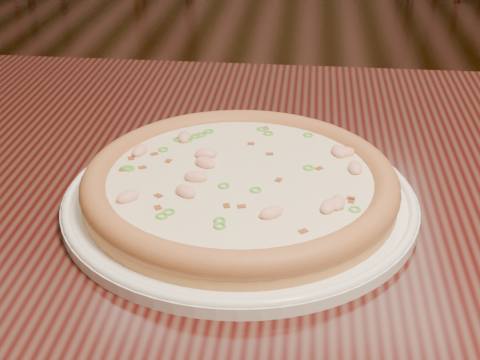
# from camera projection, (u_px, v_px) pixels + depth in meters

# --- Properties ---
(ground) EXTENTS (9.00, 9.00, 0.00)m
(ground) POSITION_uv_depth(u_px,v_px,m) (240.00, 339.00, 1.61)
(ground) COLOR black
(hero_table) EXTENTS (1.20, 0.80, 0.75)m
(hero_table) POSITION_uv_depth(u_px,v_px,m) (346.00, 261.00, 0.78)
(hero_table) COLOR black
(hero_table) RESTS_ON ground
(plate) EXTENTS (0.37, 0.37, 0.02)m
(plate) POSITION_uv_depth(u_px,v_px,m) (240.00, 198.00, 0.70)
(plate) COLOR white
(plate) RESTS_ON hero_table
(pizza) EXTENTS (0.33, 0.33, 0.03)m
(pizza) POSITION_uv_depth(u_px,v_px,m) (240.00, 182.00, 0.69)
(pizza) COLOR #C68443
(pizza) RESTS_ON plate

